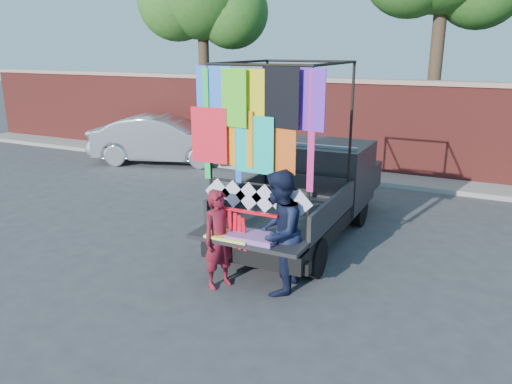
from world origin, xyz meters
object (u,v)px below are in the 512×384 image
at_px(man, 278,233).
at_px(woman, 219,239).
at_px(sedan, 164,139).
at_px(pickup_truck, 314,189).

bearing_deg(man, woman, -81.30).
bearing_deg(woman, man, -49.70).
height_order(sedan, man, man).
height_order(sedan, woman, woman).
height_order(pickup_truck, sedan, pickup_truck).
relative_size(sedan, man, 2.42).
relative_size(sedan, woman, 2.95).
distance_m(pickup_truck, woman, 2.96).
bearing_deg(sedan, woman, -157.35).
xyz_separation_m(woman, man, (0.84, 0.23, 0.16)).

